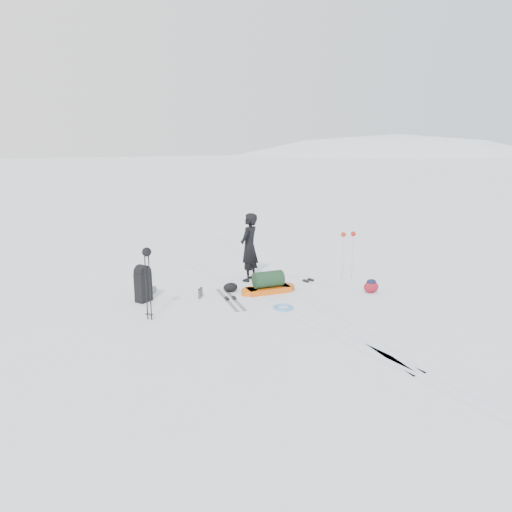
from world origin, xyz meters
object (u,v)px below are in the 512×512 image
object	(u,v)px
pulk_sled	(268,284)
expedition_rucksack	(144,284)
skier	(249,247)
ski_poles_black	(147,261)

from	to	relation	value
pulk_sled	expedition_rucksack	distance (m)	2.97
skier	ski_poles_black	distance (m)	3.61
expedition_rucksack	ski_poles_black	bearing A→B (deg)	-129.52
skier	pulk_sled	xyz separation A→B (m)	(-0.08, -1.17, -0.70)
expedition_rucksack	ski_poles_black	distance (m)	1.57
skier	ski_poles_black	size ratio (longest dim) A/B	1.17
pulk_sled	skier	bearing A→B (deg)	91.57
skier	ski_poles_black	bearing A→B (deg)	-8.83
pulk_sled	ski_poles_black	xyz separation A→B (m)	(-3.11, -0.48, 1.05)
pulk_sled	ski_poles_black	bearing A→B (deg)	-165.58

